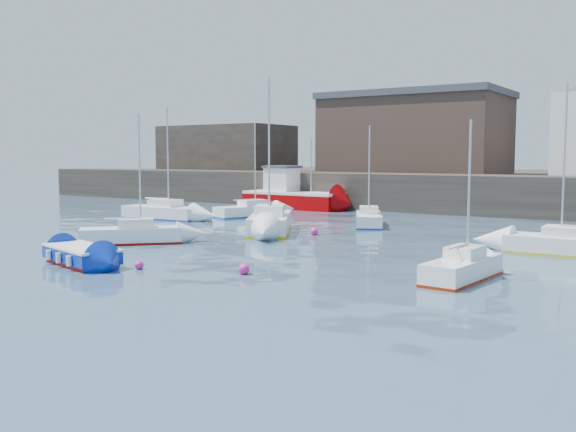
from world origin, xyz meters
The scene contains 17 objects.
water centered at (0.00, 0.00, 0.00)m, with size 220.00×220.00×0.00m, color #2D4760.
quay_wall centered at (0.00, 35.00, 1.50)m, with size 90.00×5.00×3.00m, color #28231E.
land_strip centered at (0.00, 53.00, 1.40)m, with size 90.00×32.00×2.80m, color #28231E.
warehouse centered at (-6.00, 43.00, 6.62)m, with size 16.40×10.40×7.60m.
bldg_west centered at (-28.00, 42.00, 5.30)m, with size 14.00×8.00×5.00m.
blue_dinghy centered at (-4.02, 2.61, 0.43)m, with size 4.39×2.75×0.78m.
fishing_boat centered at (-12.42, 31.51, 1.13)m, with size 8.96×3.64×5.86m.
sailboat_a centered at (-7.19, 8.33, 0.47)m, with size 4.70×4.80×6.61m.
sailboat_b centered at (-4.15, 16.39, 0.58)m, with size 5.46×7.10×8.93m.
sailboat_c centered at (10.14, 8.08, 0.44)m, with size 1.78×4.50×5.79m.
sailboat_d centered at (12.49, 16.56, 0.47)m, with size 6.05×1.95×7.71m.
sailboat_e centered at (-14.93, 18.48, 0.51)m, with size 6.20×2.32×7.84m.
sailboat_f centered at (-0.69, 22.48, 0.45)m, with size 3.67×5.11×6.42m.
sailboat_h centered at (-10.89, 23.41, 0.45)m, with size 3.46×5.63×6.91m.
buoy_near centered at (-1.30, 3.22, 0.00)m, with size 0.36×0.36×0.36m, color #DC2397.
buoy_mid centered at (2.82, 4.65, 0.00)m, with size 0.43×0.43×0.43m, color #DC2397.
buoy_far centered at (-1.19, 16.54, 0.00)m, with size 0.44×0.44×0.44m, color #DC2397.
Camera 1 is at (17.43, -14.52, 4.48)m, focal length 40.00 mm.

